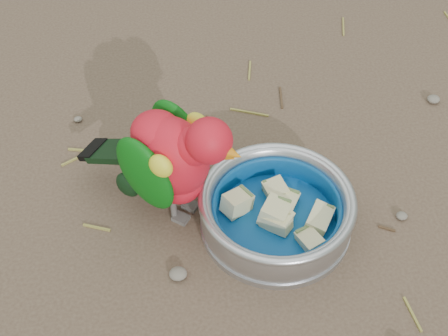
{
  "coord_description": "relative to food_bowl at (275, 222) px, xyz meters",
  "views": [
    {
      "loc": [
        -0.1,
        -0.55,
        0.68
      ],
      "look_at": [
        -0.05,
        0.01,
        0.08
      ],
      "focal_mm": 50.0,
      "sensor_mm": 36.0,
      "label": 1
    }
  ],
  "objects": [
    {
      "name": "fruit_wedges",
      "position": [
        0.0,
        0.0,
        0.02
      ],
      "size": [
        0.12,
        0.12,
        0.03
      ],
      "primitive_type": null,
      "color": "beige",
      "rests_on": "food_bowl"
    },
    {
      "name": "food_bowl",
      "position": [
        0.0,
        0.0,
        0.0
      ],
      "size": [
        0.21,
        0.21,
        0.02
      ],
      "primitive_type": "cylinder",
      "color": "#B2B2BA",
      "rests_on": "ground"
    },
    {
      "name": "ground",
      "position": [
        -0.02,
        0.03,
        -0.01
      ],
      "size": [
        60.0,
        60.0,
        0.0
      ],
      "primitive_type": "plane",
      "color": "brown"
    },
    {
      "name": "lory_parrot",
      "position": [
        -0.13,
        0.04,
        0.08
      ],
      "size": [
        0.25,
        0.22,
        0.18
      ],
      "primitive_type": null,
      "rotation": [
        0.0,
        0.0,
        -2.16
      ],
      "color": "red",
      "rests_on": "ground"
    },
    {
      "name": "bowl_wall",
      "position": [
        0.0,
        0.0,
        0.03
      ],
      "size": [
        0.21,
        0.21,
        0.04
      ],
      "primitive_type": null,
      "color": "#B2B2BA",
      "rests_on": "food_bowl"
    },
    {
      "name": "ground_debris",
      "position": [
        -0.04,
        0.05,
        -0.01
      ],
      "size": [
        0.9,
        0.8,
        0.01
      ],
      "primitive_type": null,
      "color": "olive",
      "rests_on": "ground"
    }
  ]
}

